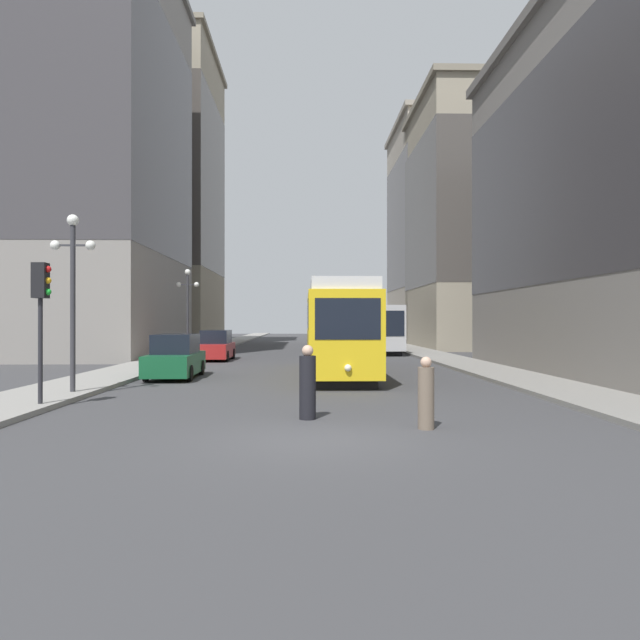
% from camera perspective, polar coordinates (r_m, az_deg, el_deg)
% --- Properties ---
extents(ground_plane, '(200.00, 200.00, 0.00)m').
position_cam_1_polar(ground_plane, '(12.04, -0.32, -11.43)').
color(ground_plane, '#38383A').
extents(sidewalk_left, '(2.85, 120.00, 0.15)m').
position_cam_1_polar(sidewalk_left, '(52.48, -10.34, -2.61)').
color(sidewalk_left, gray).
rests_on(sidewalk_left, ground).
extents(sidewalk_right, '(2.85, 120.00, 0.15)m').
position_cam_1_polar(sidewalk_right, '(52.56, 7.99, -2.61)').
color(sidewalk_right, gray).
rests_on(sidewalk_right, ground).
extents(streetcar, '(2.66, 12.96, 3.89)m').
position_cam_1_polar(streetcar, '(26.32, 1.65, -0.68)').
color(streetcar, black).
rests_on(streetcar, ground).
extents(transit_bus, '(2.73, 11.78, 3.45)m').
position_cam_1_polar(transit_bus, '(45.45, 5.35, -0.64)').
color(transit_bus, black).
rests_on(transit_bus, ground).
extents(parked_car_left_near, '(1.90, 4.63, 1.82)m').
position_cam_1_polar(parked_car_left_near, '(36.60, -9.92, -2.49)').
color(parked_car_left_near, black).
rests_on(parked_car_left_near, ground).
extents(parked_car_left_mid, '(1.95, 4.75, 1.82)m').
position_cam_1_polar(parked_car_left_mid, '(25.54, -13.67, -3.52)').
color(parked_car_left_mid, black).
rests_on(parked_car_left_mid, ground).
extents(pedestrian_crossing_near, '(0.40, 0.40, 1.79)m').
position_cam_1_polar(pedestrian_crossing_near, '(14.41, -1.20, -6.21)').
color(pedestrian_crossing_near, black).
rests_on(pedestrian_crossing_near, ground).
extents(pedestrian_crossing_far, '(0.36, 0.36, 1.59)m').
position_cam_1_polar(pedestrian_crossing_far, '(13.32, 10.12, -7.12)').
color(pedestrian_crossing_far, '#6B5B4C').
rests_on(pedestrian_crossing_far, ground).
extents(traffic_light_near_left, '(0.47, 0.36, 3.78)m').
position_cam_1_polar(traffic_light_near_left, '(17.63, -25.15, 2.16)').
color(traffic_light_near_left, '#232328').
rests_on(traffic_light_near_left, sidewalk_left).
extents(lamp_post_left_near, '(1.41, 0.36, 5.57)m').
position_cam_1_polar(lamp_post_left_near, '(20.28, -22.59, 3.96)').
color(lamp_post_left_near, '#333338').
rests_on(lamp_post_left_near, sidewalk_left).
extents(lamp_post_left_far, '(1.41, 0.36, 5.44)m').
position_cam_1_polar(lamp_post_left_far, '(37.83, -12.56, 1.96)').
color(lamp_post_left_far, '#333338').
rests_on(lamp_post_left_far, sidewalk_left).
extents(building_left_corner, '(12.57, 16.63, 30.46)m').
position_cam_1_polar(building_left_corner, '(65.77, -15.38, 11.60)').
color(building_left_corner, gray).
rests_on(building_left_corner, ground).
extents(building_left_midblock, '(13.40, 18.02, 27.81)m').
position_cam_1_polar(building_left_midblock, '(46.04, -22.44, 14.97)').
color(building_left_midblock, gray).
rests_on(building_left_midblock, ground).
extents(building_right_corner, '(16.31, 15.22, 23.92)m').
position_cam_1_polar(building_right_corner, '(68.26, 13.92, 8.27)').
color(building_right_corner, '#A89E8E').
rests_on(building_right_corner, ground).
extents(building_right_midblock, '(13.02, 14.84, 21.94)m').
position_cam_1_polar(building_right_midblock, '(55.41, 15.83, 9.16)').
color(building_right_midblock, gray).
rests_on(building_right_midblock, ground).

